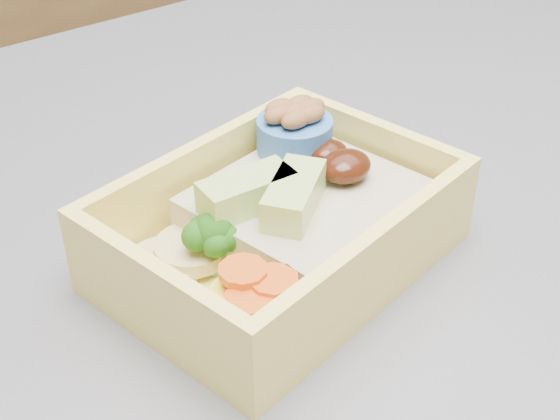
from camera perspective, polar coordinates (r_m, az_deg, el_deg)
bento_box at (r=0.43m, az=0.28°, el=-0.89°), size 0.20×0.16×0.07m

